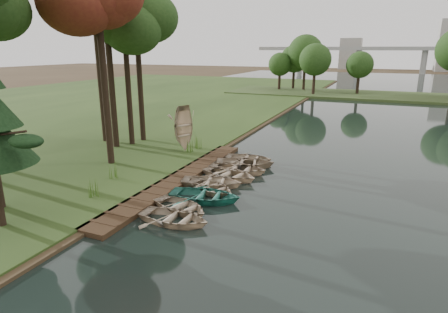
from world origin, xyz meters
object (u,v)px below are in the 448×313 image
at_px(stored_rowboat, 184,146).
at_px(rowboat_1, 181,205).
at_px(rowboat_0, 174,216).
at_px(rowboat_2, 205,194).
at_px(boardwalk, 180,179).

bearing_deg(stored_rowboat, rowboat_1, -129.55).
xyz_separation_m(rowboat_0, stored_rowboat, (-5.43, 10.76, 0.26)).
bearing_deg(rowboat_2, rowboat_1, 152.66).
bearing_deg(rowboat_2, boardwalk, 42.30).
bearing_deg(rowboat_1, rowboat_0, -145.63).
bearing_deg(boardwalk, stored_rowboat, 116.43).
xyz_separation_m(boardwalk, rowboat_0, (2.72, -5.30, 0.26)).
bearing_deg(stored_rowboat, boardwalk, -131.16).
xyz_separation_m(rowboat_2, stored_rowboat, (-5.60, 7.80, 0.22)).
bearing_deg(rowboat_0, rowboat_1, 17.00).
bearing_deg(rowboat_1, rowboat_2, -1.43).
xyz_separation_m(rowboat_1, stored_rowboat, (-5.04, 9.46, 0.28)).
bearing_deg(rowboat_1, stored_rowboat, 45.39).
relative_size(boardwalk, rowboat_1, 4.91).
height_order(rowboat_1, rowboat_2, rowboat_2).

